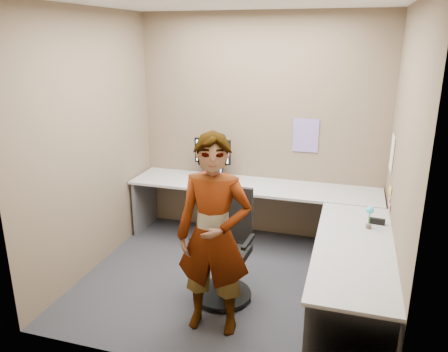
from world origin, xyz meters
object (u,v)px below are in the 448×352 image
(desk, at_px, (281,219))
(person, at_px, (214,236))
(office_chair, at_px, (225,255))
(monitor, at_px, (213,153))

(desk, distance_m, person, 1.21)
(desk, distance_m, office_chair, 0.78)
(office_chair, bearing_deg, desk, 59.88)
(monitor, distance_m, office_chair, 1.58)
(office_chair, xyz_separation_m, person, (0.05, -0.49, 0.43))
(desk, relative_size, monitor, 6.42)
(monitor, relative_size, office_chair, 0.44)
(desk, height_order, monitor, monitor)
(monitor, distance_m, person, 1.94)
(desk, relative_size, person, 1.74)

